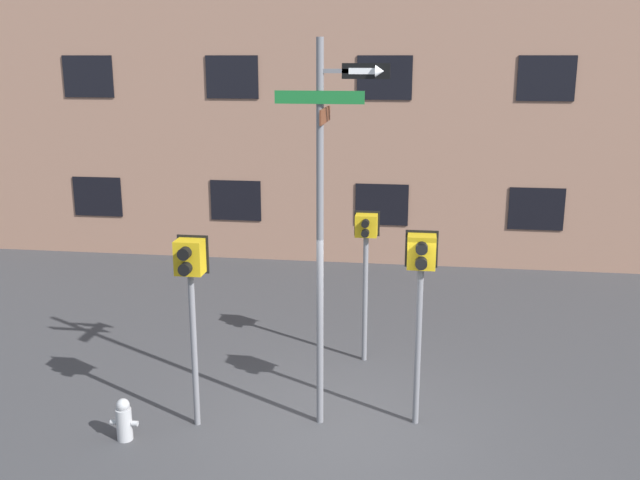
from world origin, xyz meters
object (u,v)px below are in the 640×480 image
object	(u,v)px
pedestrian_signal_right	(421,274)
pedestrian_signal_across	(366,246)
fire_hydrant	(124,420)
street_sign_pole	(325,210)
pedestrian_signal_left	(190,278)

from	to	relation	value
pedestrian_signal_right	pedestrian_signal_across	world-z (taller)	pedestrian_signal_right
pedestrian_signal_across	fire_hydrant	xyz separation A→B (m)	(-2.80, -2.86, -1.62)
street_sign_pole	pedestrian_signal_across	bearing A→B (deg)	80.19
pedestrian_signal_across	pedestrian_signal_right	bearing A→B (deg)	-66.56
fire_hydrant	pedestrian_signal_across	bearing A→B (deg)	45.66
pedestrian_signal_left	fire_hydrant	distance (m)	1.98
pedestrian_signal_across	fire_hydrant	bearing A→B (deg)	-134.34
pedestrian_signal_left	fire_hydrant	size ratio (longest dim) A/B	4.53
street_sign_pole	pedestrian_signal_right	size ratio (longest dim) A/B	1.90
street_sign_pole	pedestrian_signal_left	bearing A→B (deg)	-170.00
street_sign_pole	pedestrian_signal_across	size ratio (longest dim) A/B	2.05
fire_hydrant	pedestrian_signal_right	bearing A→B (deg)	14.50
pedestrian_signal_left	pedestrian_signal_across	size ratio (longest dim) A/B	1.06
street_sign_pole	pedestrian_signal_left	distance (m)	1.89
pedestrian_signal_right	pedestrian_signal_across	bearing A→B (deg)	113.44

